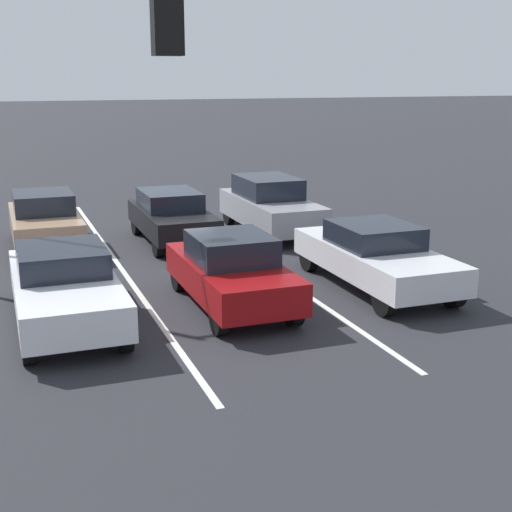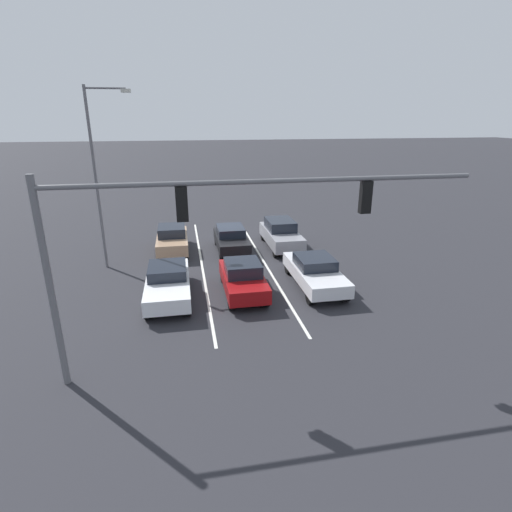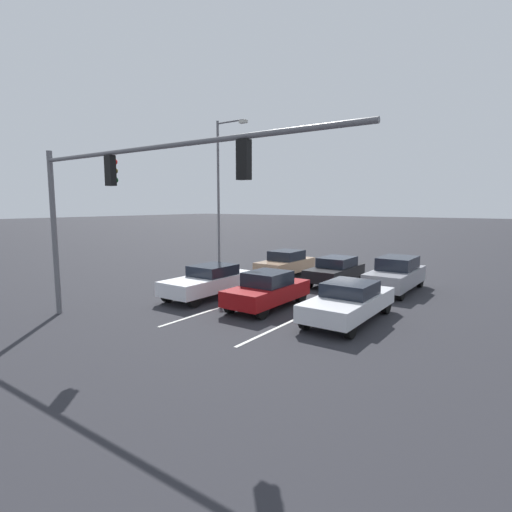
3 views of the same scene
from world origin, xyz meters
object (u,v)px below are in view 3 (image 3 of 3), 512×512
object	(u,v)px
car_maroon_midlane_front	(267,290)
traffic_signal_gantry	(117,190)
car_gray_leftlane_second	(396,274)
car_white_rightlane_front	(210,281)
car_tan_rightlane_second	(286,263)
street_lamp_right_shoulder	(221,188)
car_silver_leftlane_front	(349,301)
car_black_midlane_second	(335,270)

from	to	relation	value
car_maroon_midlane_front	traffic_signal_gantry	xyz separation A→B (m)	(2.18, 5.30, 3.87)
car_maroon_midlane_front	car_gray_leftlane_second	size ratio (longest dim) A/B	0.90
car_white_rightlane_front	car_tan_rightlane_second	size ratio (longest dim) A/B	1.14
car_maroon_midlane_front	street_lamp_right_shoulder	xyz separation A→B (m)	(6.28, -4.60, 4.33)
car_white_rightlane_front	car_maroon_midlane_front	bearing A→B (deg)	177.27
car_maroon_midlane_front	car_white_rightlane_front	size ratio (longest dim) A/B	0.86
car_silver_leftlane_front	car_black_midlane_second	world-z (taller)	car_black_midlane_second
car_tan_rightlane_second	street_lamp_right_shoulder	xyz separation A→B (m)	(3.17, 1.96, 4.31)
car_white_rightlane_front	car_silver_leftlane_front	size ratio (longest dim) A/B	1.00
traffic_signal_gantry	car_gray_leftlane_second	bearing A→B (deg)	-115.38
car_maroon_midlane_front	car_white_rightlane_front	bearing A→B (deg)	-2.73
car_white_rightlane_front	car_gray_leftlane_second	distance (m)	8.91
car_black_midlane_second	car_silver_leftlane_front	bearing A→B (deg)	118.45
car_maroon_midlane_front	car_tan_rightlane_second	size ratio (longest dim) A/B	0.99
car_gray_leftlane_second	street_lamp_right_shoulder	bearing A→B (deg)	9.68
car_maroon_midlane_front	car_black_midlane_second	size ratio (longest dim) A/B	1.00
car_tan_rightlane_second	car_gray_leftlane_second	size ratio (longest dim) A/B	0.91
car_black_midlane_second	street_lamp_right_shoulder	xyz separation A→B (m)	(6.53, 1.41, 4.31)
car_black_midlane_second	traffic_signal_gantry	xyz separation A→B (m)	(2.43, 11.30, 3.86)
traffic_signal_gantry	car_tan_rightlane_second	bearing A→B (deg)	-85.50
car_maroon_midlane_front	car_silver_leftlane_front	bearing A→B (deg)	-176.52
car_tan_rightlane_second	car_silver_leftlane_front	bearing A→B (deg)	135.68
car_gray_leftlane_second	traffic_signal_gantry	distance (m)	13.31
car_gray_leftlane_second	traffic_signal_gantry	bearing A→B (deg)	64.62
car_black_midlane_second	street_lamp_right_shoulder	distance (m)	7.95
street_lamp_right_shoulder	traffic_signal_gantry	bearing A→B (deg)	112.50
car_silver_leftlane_front	traffic_signal_gantry	distance (m)	8.74
car_silver_leftlane_front	car_gray_leftlane_second	bearing A→B (deg)	-89.01
car_maroon_midlane_front	traffic_signal_gantry	bearing A→B (deg)	67.59
street_lamp_right_shoulder	car_maroon_midlane_front	bearing A→B (deg)	143.82
car_gray_leftlane_second	traffic_signal_gantry	xyz separation A→B (m)	(5.47, 11.52, 3.79)
car_maroon_midlane_front	car_silver_leftlane_front	xyz separation A→B (m)	(-3.39, -0.21, -0.02)
car_tan_rightlane_second	street_lamp_right_shoulder	size ratio (longest dim) A/B	0.47
car_white_rightlane_front	traffic_signal_gantry	size ratio (longest dim) A/B	0.38
car_maroon_midlane_front	traffic_signal_gantry	distance (m)	6.92
car_tan_rightlane_second	traffic_signal_gantry	world-z (taller)	traffic_signal_gantry
car_maroon_midlane_front	car_black_midlane_second	bearing A→B (deg)	-92.34
street_lamp_right_shoulder	car_tan_rightlane_second	bearing A→B (deg)	-148.21
car_silver_leftlane_front	car_tan_rightlane_second	bearing A→B (deg)	-44.32
car_gray_leftlane_second	traffic_signal_gantry	size ratio (longest dim) A/B	0.37
car_white_rightlane_front	car_silver_leftlane_front	distance (m)	6.63
car_maroon_midlane_front	car_white_rightlane_front	distance (m)	3.24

